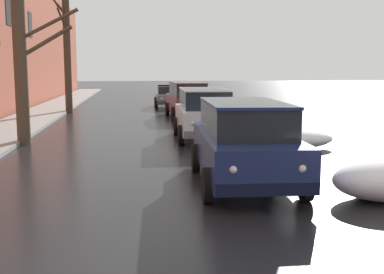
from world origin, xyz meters
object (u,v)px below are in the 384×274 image
at_px(bare_tree_mid_block, 21,46).
at_px(suv_maroon_parked_kerbside_mid, 187,98).
at_px(suv_darkblue_approaching_near_lane, 244,140).
at_px(bare_tree_far_down_block, 67,53).
at_px(sedan_grey_parked_far_down_block, 168,96).
at_px(suv_white_parked_kerbside_close, 204,112).

relative_size(bare_tree_mid_block, suv_maroon_parked_kerbside_mid, 1.26).
bearing_deg(suv_darkblue_approaching_near_lane, suv_maroon_parked_kerbside_mid, 88.38).
distance_m(bare_tree_far_down_block, suv_darkblue_approaching_near_lane, 19.45).
distance_m(suv_darkblue_approaching_near_lane, sedan_grey_parked_far_down_block, 21.80).
xyz_separation_m(bare_tree_far_down_block, suv_white_parked_kerbside_close, (6.20, -11.43, -2.39)).
bearing_deg(suv_maroon_parked_kerbside_mid, bare_tree_mid_block, -127.35).
relative_size(bare_tree_far_down_block, suv_darkblue_approaching_near_lane, 1.33).
distance_m(suv_darkblue_approaching_near_lane, suv_maroon_parked_kerbside_mid, 14.84).
height_order(bare_tree_mid_block, suv_white_parked_kerbside_close, bare_tree_mid_block).
bearing_deg(bare_tree_far_down_block, suv_darkblue_approaching_near_lane, -71.64).
relative_size(suv_white_parked_kerbside_close, suv_maroon_parked_kerbside_mid, 0.91).
xyz_separation_m(bare_tree_mid_block, suv_darkblue_approaching_near_lane, (6.00, -6.43, -2.25)).
distance_m(suv_white_parked_kerbside_close, suv_maroon_parked_kerbside_mid, 7.96).
relative_size(suv_maroon_parked_kerbside_mid, sedan_grey_parked_far_down_block, 1.15).
xyz_separation_m(bare_tree_mid_block, bare_tree_far_down_block, (-0.08, 11.89, 0.14)).
xyz_separation_m(suv_darkblue_approaching_near_lane, sedan_grey_parked_far_down_block, (-0.07, 21.80, -0.24)).
xyz_separation_m(suv_maroon_parked_kerbside_mid, sedan_grey_parked_far_down_block, (-0.49, 6.96, -0.24)).
bearing_deg(sedan_grey_parked_far_down_block, suv_maroon_parked_kerbside_mid, -86.01).
relative_size(suv_darkblue_approaching_near_lane, suv_white_parked_kerbside_close, 1.09).
relative_size(bare_tree_far_down_block, sedan_grey_parked_far_down_block, 1.51).
bearing_deg(suv_maroon_parked_kerbside_mid, bare_tree_far_down_block, 151.82).
bearing_deg(suv_darkblue_approaching_near_lane, bare_tree_far_down_block, 108.36).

